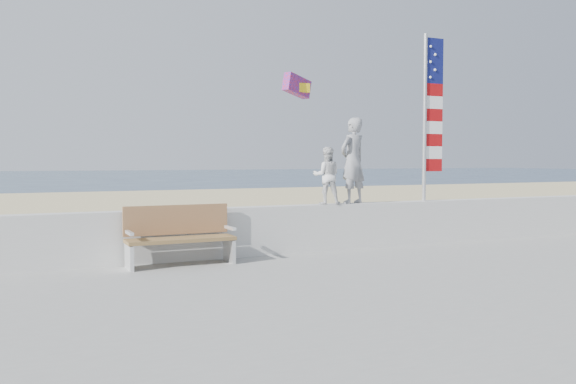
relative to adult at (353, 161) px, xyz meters
name	(u,v)px	position (x,y,z in m)	size (l,w,h in m)	color
ground	(324,283)	(-1.71, -2.00, -1.93)	(220.00, 220.00, 0.00)	#2A3D55
sand	(178,225)	(-1.71, 7.00, -1.89)	(90.00, 40.00, 0.08)	#C9B986
boardwalk	(516,343)	(-1.71, -6.00, -1.80)	(50.00, 12.40, 0.10)	gray
seawall	(274,230)	(-1.71, 0.00, -1.30)	(30.00, 0.35, 0.90)	silver
adult	(353,161)	(0.00, 0.00, 0.00)	(0.62, 0.41, 1.71)	gray
child	(327,176)	(-0.59, 0.00, -0.29)	(0.54, 0.42, 1.12)	silver
bench	(179,235)	(-3.64, -0.45, -1.24)	(1.80, 0.57, 1.00)	olive
flag	(430,110)	(1.87, 0.00, 1.06)	(0.50, 0.08, 3.50)	silver
parafoil_kite	(298,86)	(0.27, 3.07, 1.82)	(0.88, 0.54, 0.60)	red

